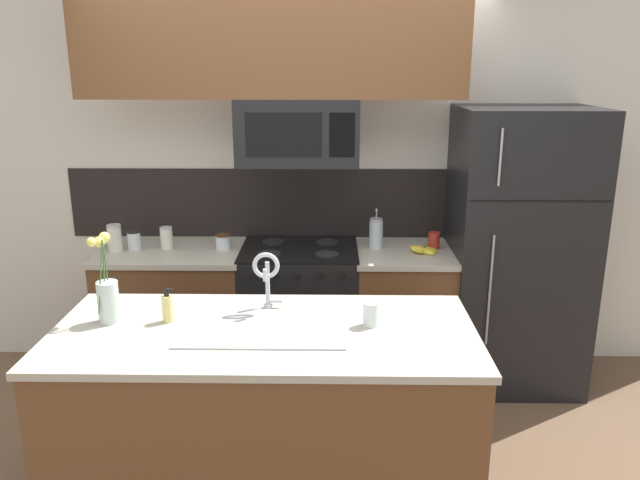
{
  "coord_description": "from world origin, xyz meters",
  "views": [
    {
      "loc": [
        0.2,
        -2.99,
        2.1
      ],
      "look_at": [
        0.15,
        0.27,
        1.16
      ],
      "focal_mm": 35.0,
      "sensor_mm": 36.0,
      "label": 1
    }
  ],
  "objects_px": {
    "french_press": "(376,233)",
    "coffee_tin": "(434,240)",
    "storage_jar_tall": "(115,238)",
    "banana_bunch": "(424,250)",
    "storage_jar_medium": "(134,240)",
    "flower_vase": "(108,297)",
    "stove_range": "(300,314)",
    "drinking_glass": "(371,314)",
    "sink_faucet": "(267,273)",
    "storage_jar_squat": "(223,242)",
    "refrigerator": "(517,250)",
    "storage_jar_short": "(167,238)",
    "dish_soap_bottle": "(167,308)",
    "microwave": "(298,131)"
  },
  "relations": [
    {
      "from": "storage_jar_short",
      "to": "flower_vase",
      "type": "xyz_separation_m",
      "value": [
        0.03,
        -1.2,
        0.05
      ]
    },
    {
      "from": "dish_soap_bottle",
      "to": "storage_jar_short",
      "type": "bearing_deg",
      "value": 104.42
    },
    {
      "from": "storage_jar_squat",
      "to": "sink_faucet",
      "type": "bearing_deg",
      "value": -69.55
    },
    {
      "from": "storage_jar_medium",
      "to": "flower_vase",
      "type": "bearing_deg",
      "value": -78.51
    },
    {
      "from": "refrigerator",
      "to": "sink_faucet",
      "type": "xyz_separation_m",
      "value": [
        -1.53,
        -1.05,
        0.19
      ]
    },
    {
      "from": "coffee_tin",
      "to": "sink_faucet",
      "type": "distance_m",
      "value": 1.47
    },
    {
      "from": "stove_range",
      "to": "dish_soap_bottle",
      "type": "height_order",
      "value": "dish_soap_bottle"
    },
    {
      "from": "microwave",
      "to": "coffee_tin",
      "type": "height_order",
      "value": "microwave"
    },
    {
      "from": "stove_range",
      "to": "drinking_glass",
      "type": "xyz_separation_m",
      "value": [
        0.39,
        -1.2,
        0.51
      ]
    },
    {
      "from": "stove_range",
      "to": "storage_jar_medium",
      "type": "bearing_deg",
      "value": 179.87
    },
    {
      "from": "storage_jar_tall",
      "to": "coffee_tin",
      "type": "bearing_deg",
      "value": 2.29
    },
    {
      "from": "storage_jar_tall",
      "to": "banana_bunch",
      "type": "height_order",
      "value": "storage_jar_tall"
    },
    {
      "from": "stove_range",
      "to": "banana_bunch",
      "type": "height_order",
      "value": "banana_bunch"
    },
    {
      "from": "storage_jar_short",
      "to": "sink_faucet",
      "type": "bearing_deg",
      "value": -54.16
    },
    {
      "from": "drinking_glass",
      "to": "french_press",
      "type": "bearing_deg",
      "value": 84.89
    },
    {
      "from": "banana_bunch",
      "to": "storage_jar_short",
      "type": "bearing_deg",
      "value": 176.95
    },
    {
      "from": "storage_jar_tall",
      "to": "drinking_glass",
      "type": "xyz_separation_m",
      "value": [
        1.58,
        -1.17,
        -0.03
      ]
    },
    {
      "from": "coffee_tin",
      "to": "dish_soap_bottle",
      "type": "xyz_separation_m",
      "value": [
        -1.45,
        -1.22,
        0.01
      ]
    },
    {
      "from": "drinking_glass",
      "to": "sink_faucet",
      "type": "bearing_deg",
      "value": 161.02
    },
    {
      "from": "storage_jar_medium",
      "to": "dish_soap_bottle",
      "type": "height_order",
      "value": "dish_soap_bottle"
    },
    {
      "from": "sink_faucet",
      "to": "drinking_glass",
      "type": "relative_size",
      "value": 2.67
    },
    {
      "from": "storage_jar_tall",
      "to": "coffee_tin",
      "type": "distance_m",
      "value": 2.08
    },
    {
      "from": "storage_jar_medium",
      "to": "banana_bunch",
      "type": "height_order",
      "value": "storage_jar_medium"
    },
    {
      "from": "french_press",
      "to": "coffee_tin",
      "type": "bearing_deg",
      "value": -1.51
    },
    {
      "from": "storage_jar_medium",
      "to": "flower_vase",
      "type": "relative_size",
      "value": 0.29
    },
    {
      "from": "storage_jar_squat",
      "to": "dish_soap_bottle",
      "type": "bearing_deg",
      "value": -93.1
    },
    {
      "from": "french_press",
      "to": "storage_jar_medium",
      "type": "bearing_deg",
      "value": -177.92
    },
    {
      "from": "refrigerator",
      "to": "french_press",
      "type": "bearing_deg",
      "value": 177.49
    },
    {
      "from": "banana_bunch",
      "to": "stove_range",
      "type": "bearing_deg",
      "value": 175.62
    },
    {
      "from": "sink_faucet",
      "to": "drinking_glass",
      "type": "height_order",
      "value": "sink_faucet"
    },
    {
      "from": "storage_jar_medium",
      "to": "storage_jar_short",
      "type": "xyz_separation_m",
      "value": [
        0.21,
        0.03,
        0.01
      ]
    },
    {
      "from": "storage_jar_short",
      "to": "french_press",
      "type": "xyz_separation_m",
      "value": [
        1.38,
        0.03,
        0.03
      ]
    },
    {
      "from": "refrigerator",
      "to": "coffee_tin",
      "type": "xyz_separation_m",
      "value": [
        -0.54,
        0.03,
        0.05
      ]
    },
    {
      "from": "drinking_glass",
      "to": "dish_soap_bottle",
      "type": "bearing_deg",
      "value": 178.11
    },
    {
      "from": "microwave",
      "to": "stove_range",
      "type": "bearing_deg",
      "value": 90.16
    },
    {
      "from": "storage_jar_squat",
      "to": "banana_bunch",
      "type": "distance_m",
      "value": 1.31
    },
    {
      "from": "refrigerator",
      "to": "storage_jar_medium",
      "type": "height_order",
      "value": "refrigerator"
    },
    {
      "from": "stove_range",
      "to": "refrigerator",
      "type": "height_order",
      "value": "refrigerator"
    },
    {
      "from": "storage_jar_squat",
      "to": "coffee_tin",
      "type": "height_order",
      "value": "coffee_tin"
    },
    {
      "from": "banana_bunch",
      "to": "dish_soap_bottle",
      "type": "bearing_deg",
      "value": -140.94
    },
    {
      "from": "french_press",
      "to": "storage_jar_short",
      "type": "bearing_deg",
      "value": -178.66
    },
    {
      "from": "refrigerator",
      "to": "drinking_glass",
      "type": "xyz_separation_m",
      "value": [
        -1.03,
        -1.22,
        0.05
      ]
    },
    {
      "from": "storage_jar_tall",
      "to": "storage_jar_squat",
      "type": "xyz_separation_m",
      "value": [
        0.69,
        0.05,
        -0.04
      ]
    },
    {
      "from": "banana_bunch",
      "to": "refrigerator",
      "type": "bearing_deg",
      "value": 7.55
    },
    {
      "from": "banana_bunch",
      "to": "sink_faucet",
      "type": "height_order",
      "value": "sink_faucet"
    },
    {
      "from": "storage_jar_squat",
      "to": "sink_faucet",
      "type": "relative_size",
      "value": 0.32
    },
    {
      "from": "stove_range",
      "to": "banana_bunch",
      "type": "xyz_separation_m",
      "value": [
        0.8,
        -0.06,
        0.47
      ]
    },
    {
      "from": "stove_range",
      "to": "storage_jar_squat",
      "type": "height_order",
      "value": "storage_jar_squat"
    },
    {
      "from": "refrigerator",
      "to": "drinking_glass",
      "type": "bearing_deg",
      "value": -130.07
    },
    {
      "from": "sink_faucet",
      "to": "flower_vase",
      "type": "bearing_deg",
      "value": -168.87
    }
  ]
}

